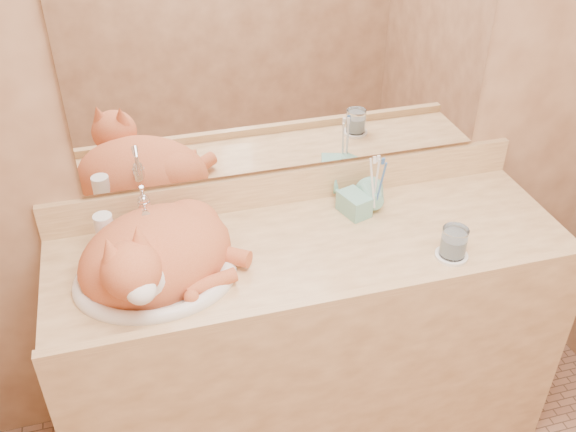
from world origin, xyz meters
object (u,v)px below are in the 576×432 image
object	(u,v)px
soap_dispenser	(366,200)
sink_basin	(153,259)
water_glass	(454,242)
vanity_counter	(311,345)
toothbrush_cup	(375,204)
cat	(155,253)

from	to	relation	value
soap_dispenser	sink_basin	bearing A→B (deg)	171.60
sink_basin	soap_dispenser	xyz separation A→B (m)	(0.68, 0.11, 0.01)
water_glass	vanity_counter	bearing A→B (deg)	157.84
water_glass	sink_basin	bearing A→B (deg)	171.03
soap_dispenser	toothbrush_cup	xyz separation A→B (m)	(0.04, 0.02, -0.04)
toothbrush_cup	water_glass	distance (m)	0.30
vanity_counter	cat	world-z (taller)	cat
vanity_counter	toothbrush_cup	distance (m)	0.54
toothbrush_cup	water_glass	world-z (taller)	water_glass
cat	soap_dispenser	distance (m)	0.67
vanity_counter	cat	size ratio (longest dim) A/B	3.46
soap_dispenser	water_glass	world-z (taller)	soap_dispenser
vanity_counter	water_glass	distance (m)	0.63
soap_dispenser	vanity_counter	bearing A→B (deg)	-173.64
soap_dispenser	water_glass	size ratio (longest dim) A/B	1.76
cat	toothbrush_cup	size ratio (longest dim) A/B	4.77
soap_dispenser	toothbrush_cup	world-z (taller)	soap_dispenser
soap_dispenser	water_glass	xyz separation A→B (m)	(0.18, -0.24, -0.02)
vanity_counter	toothbrush_cup	world-z (taller)	toothbrush_cup
cat	water_glass	size ratio (longest dim) A/B	5.07
cat	soap_dispenser	size ratio (longest dim) A/B	2.88
sink_basin	soap_dispenser	world-z (taller)	soap_dispenser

